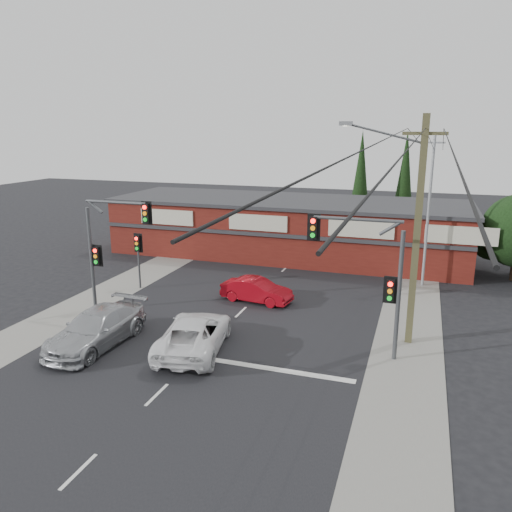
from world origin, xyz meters
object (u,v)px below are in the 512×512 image
(white_suv, at_px, (194,334))
(utility_pole, at_px, (414,225))
(silver_suv, at_px, (96,329))
(red_sedan, at_px, (257,290))
(shop_building, at_px, (287,227))

(white_suv, relative_size, utility_pole, 0.55)
(silver_suv, bearing_deg, red_sedan, 60.46)
(red_sedan, distance_m, shop_building, 11.18)
(white_suv, relative_size, silver_suv, 0.99)
(silver_suv, distance_m, utility_pole, 14.61)
(white_suv, distance_m, shop_building, 17.89)
(silver_suv, bearing_deg, white_suv, 15.19)
(white_suv, height_order, silver_suv, silver_suv)
(silver_suv, bearing_deg, shop_building, 81.66)
(shop_building, distance_m, utility_pole, 17.15)
(red_sedan, relative_size, utility_pole, 0.40)
(red_sedan, distance_m, utility_pole, 9.86)
(silver_suv, xyz_separation_m, red_sedan, (4.90, 7.77, -0.14))
(red_sedan, bearing_deg, utility_pole, -102.44)
(white_suv, relative_size, red_sedan, 1.37)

